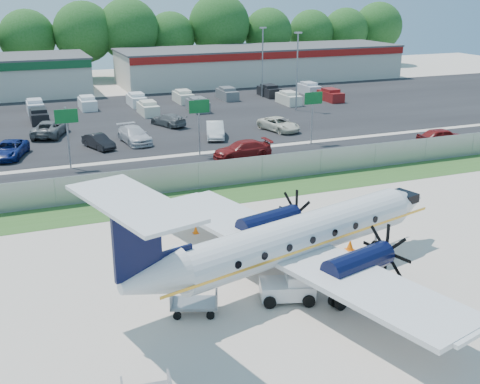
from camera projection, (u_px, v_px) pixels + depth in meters
name	position (u px, v px, depth m)	size (l,w,h in m)	color
ground	(283.00, 268.00, 31.36)	(170.00, 170.00, 0.00)	beige
grass_verge	(208.00, 197.00, 41.91)	(170.00, 4.00, 0.02)	#2D561E
access_road	(180.00, 171.00, 48.06)	(170.00, 8.00, 0.02)	black
parking_lot	(126.00, 120.00, 66.52)	(170.00, 32.00, 0.02)	black
perimeter_fence	(199.00, 176.00, 43.34)	(120.00, 0.06, 1.99)	gray
building_east	(261.00, 64.00, 94.14)	(44.40, 12.40, 5.24)	beige
sign_left	(67.00, 125.00, 47.52)	(1.80, 0.26, 5.00)	gray
sign_mid	(199.00, 114.00, 51.39)	(1.80, 0.26, 5.00)	gray
sign_right	(313.00, 106.00, 55.26)	(1.80, 0.26, 5.00)	gray
light_pole_ne	(297.00, 66.00, 70.12)	(0.90, 0.35, 9.09)	gray
light_pole_se	(263.00, 57.00, 78.91)	(0.90, 0.35, 9.09)	gray
tree_line	(83.00, 79.00, 96.41)	(112.00, 6.00, 14.00)	#1B5017
aircraft	(294.00, 238.00, 29.14)	(20.00, 19.54, 6.11)	silver
pushback_tug	(290.00, 287.00, 28.02)	(2.83, 2.42, 1.34)	silver
baggage_cart_far	(194.00, 303.00, 26.88)	(2.40, 1.91, 1.10)	gray
cone_nose	(350.00, 245.00, 33.47)	(0.43, 0.43, 0.61)	#FD6708
cone_starboard_wing	(196.00, 230.00, 35.73)	(0.34, 0.34, 0.48)	#FD6708
road_car_mid	(242.00, 158.00, 51.67)	(2.08, 5.13, 1.49)	maroon
road_car_east	(441.00, 146.00, 55.75)	(1.95, 4.85, 1.65)	maroon
parked_car_a	(10.00, 158.00, 51.77)	(2.38, 5.17, 1.44)	navy
parked_car_b	(99.00, 148.00, 54.74)	(1.37, 3.94, 1.30)	black
parked_car_c	(135.00, 143.00, 56.72)	(2.14, 5.27, 1.53)	silver
parked_car_d	(215.00, 138.00, 58.66)	(1.63, 4.69, 1.54)	silver
parked_car_e	(279.00, 131.00, 61.49)	(2.29, 4.96, 1.38)	beige
parked_car_f	(51.00, 136.00, 59.37)	(2.60, 5.63, 1.57)	#595B5E
parked_car_g	(168.00, 126.00, 63.68)	(1.87, 4.60, 1.34)	#595B5E
far_parking_rows	(117.00, 112.00, 70.92)	(56.00, 10.00, 1.60)	gray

